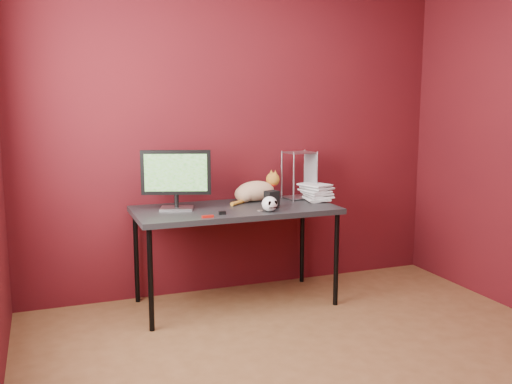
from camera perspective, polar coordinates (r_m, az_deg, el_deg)
name	(u,v)px	position (r m, az deg, el deg)	size (l,w,h in m)	color
room	(347,120)	(3.00, 9.06, 7.16)	(3.52, 3.52, 2.61)	brown
desk	(235,214)	(4.27, -2.09, -2.20)	(1.50, 0.70, 0.75)	black
monitor	(176,177)	(4.17, -8.00, 1.53)	(0.49, 0.23, 0.44)	#B1B1B6
cat	(256,191)	(4.51, -0.04, 0.13)	(0.48, 0.29, 0.24)	orange
skull_mug	(270,204)	(4.09, 1.37, -1.19)	(0.11, 0.11, 0.11)	white
speaker	(272,200)	(4.24, 1.58, -0.80)	(0.11, 0.11, 0.13)	black
book_stack	(308,109)	(4.50, 5.19, 8.22)	(0.25, 0.29, 1.44)	beige
wire_rack	(299,175)	(4.63, 4.35, 1.72)	(0.25, 0.21, 0.39)	#B1B1B6
pocket_knife	(208,217)	(3.91, -4.85, -2.46)	(0.08, 0.02, 0.02)	#A5130C
black_gadget	(222,213)	(4.01, -3.39, -2.09)	(0.05, 0.03, 0.02)	black
washer	(260,211)	(4.13, 0.40, -1.87)	(0.04, 0.04, 0.00)	#B1B1B6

